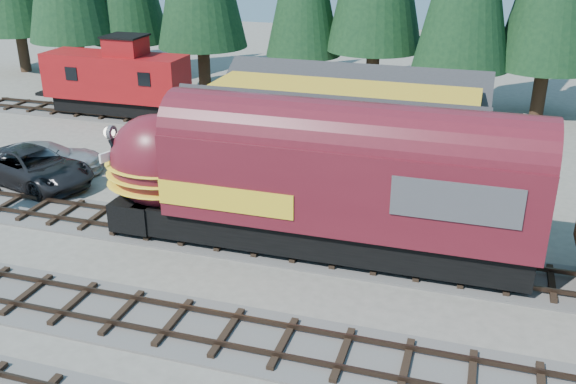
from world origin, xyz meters
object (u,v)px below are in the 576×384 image
(locomotive, at_px, (301,187))
(caboose, at_px, (117,80))
(pickup_truck_b, at_px, (45,159))
(pickup_truck_a, at_px, (33,167))
(depot, at_px, (342,128))

(locomotive, relative_size, caboose, 1.81)
(caboose, height_order, pickup_truck_b, caboose)
(pickup_truck_a, xyz_separation_m, pickup_truck_b, (-0.33, 1.31, -0.08))
(locomotive, xyz_separation_m, caboose, (-16.21, 14.00, -0.23))
(locomotive, distance_m, caboose, 21.42)
(depot, relative_size, pickup_truck_b, 2.32)
(locomotive, height_order, caboose, caboose)
(locomotive, relative_size, pickup_truck_b, 3.01)
(pickup_truck_b, bearing_deg, locomotive, -134.86)
(pickup_truck_a, bearing_deg, pickup_truck_b, 29.69)
(pickup_truck_a, bearing_deg, caboose, 26.53)
(locomotive, bearing_deg, pickup_truck_b, 164.76)
(caboose, relative_size, pickup_truck_b, 1.67)
(caboose, bearing_deg, pickup_truck_b, -79.37)
(depot, xyz_separation_m, caboose, (-16.22, 7.50, -0.56))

